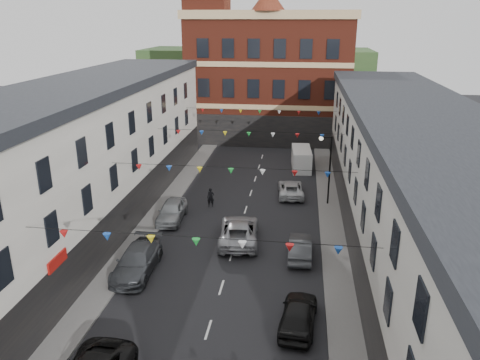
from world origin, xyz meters
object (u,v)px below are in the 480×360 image
at_px(car_left_d, 137,261).
at_px(car_left_e, 172,211).
at_px(car_right_e, 300,247).
at_px(car_right_d, 298,314).
at_px(moving_car, 239,231).
at_px(car_right_f, 291,189).
at_px(white_van, 301,159).
at_px(street_lamp, 327,161).
at_px(pedestrian, 211,197).

bearing_deg(car_left_d, car_left_e, 89.05).
bearing_deg(car_right_e, car_left_d, 18.43).
bearing_deg(car_right_d, moving_car, -59.50).
relative_size(car_right_e, car_right_f, 0.91).
relative_size(car_left_e, white_van, 0.94).
bearing_deg(car_left_d, white_van, 65.57).
height_order(street_lamp, pedestrian, street_lamp).
relative_size(car_right_e, moving_car, 0.73).
bearing_deg(pedestrian, moving_car, -74.59).
bearing_deg(car_left_d, moving_car, 40.91).
height_order(car_right_e, white_van, white_van).
xyz_separation_m(car_right_e, pedestrian, (-7.54, 7.88, 0.12)).
xyz_separation_m(street_lamp, white_van, (-2.08, 10.03, -2.82)).
bearing_deg(street_lamp, car_left_e, -158.16).
distance_m(car_right_d, car_right_f, 19.00).
height_order(car_right_f, moving_car, moving_car).
distance_m(car_left_e, pedestrian, 4.02).
height_order(car_left_e, pedestrian, pedestrian).
height_order(car_left_d, car_left_e, car_left_d).
distance_m(car_left_d, car_right_f, 17.34).
height_order(car_left_d, car_right_e, car_left_d).
distance_m(street_lamp, car_left_e, 13.35).
xyz_separation_m(car_right_f, moving_car, (-3.39, -9.64, 0.16)).
bearing_deg(car_right_d, car_left_d, -17.16).
xyz_separation_m(car_right_d, pedestrian, (-7.53, 15.45, 0.08)).
distance_m(car_left_d, car_right_e, 10.59).
height_order(car_left_e, white_van, white_van).
bearing_deg(white_van, pedestrian, -126.26).
bearing_deg(car_right_e, street_lamp, -101.89).
relative_size(car_right_d, pedestrian, 2.65).
height_order(car_left_d, white_van, white_van).
relative_size(car_left_e, moving_car, 0.79).
distance_m(car_right_e, car_right_f, 11.45).
relative_size(street_lamp, moving_car, 1.03).
bearing_deg(pedestrian, car_left_d, -114.80).
height_order(white_van, pedestrian, white_van).
distance_m(moving_car, white_van, 18.33).
bearing_deg(moving_car, car_right_f, -114.65).
relative_size(car_right_d, car_right_f, 0.93).
bearing_deg(car_right_d, white_van, -84.22).
bearing_deg(car_right_d, street_lamp, -91.07).
relative_size(car_left_d, car_right_f, 1.16).
distance_m(car_left_d, car_right_d, 10.88).
relative_size(car_right_d, car_right_e, 1.03).
bearing_deg(moving_car, street_lamp, -134.38).
distance_m(car_left_e, white_van, 17.89).
xyz_separation_m(car_right_f, pedestrian, (-6.60, -3.52, 0.17)).
relative_size(car_left_d, white_van, 1.11).
height_order(car_right_e, moving_car, moving_car).
relative_size(street_lamp, car_right_d, 1.37).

